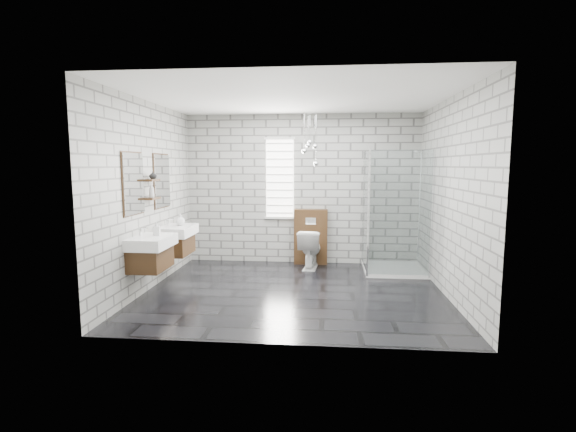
# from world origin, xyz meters

# --- Properties ---
(floor) EXTENTS (4.20, 3.60, 0.02)m
(floor) POSITION_xyz_m (0.00, 0.00, -0.01)
(floor) COLOR black
(floor) RESTS_ON ground
(ceiling) EXTENTS (4.20, 3.60, 0.02)m
(ceiling) POSITION_xyz_m (0.00, 0.00, 2.71)
(ceiling) COLOR white
(ceiling) RESTS_ON wall_back
(wall_back) EXTENTS (4.20, 0.02, 2.70)m
(wall_back) POSITION_xyz_m (0.00, 1.81, 1.35)
(wall_back) COLOR #9F9F9A
(wall_back) RESTS_ON floor
(wall_front) EXTENTS (4.20, 0.02, 2.70)m
(wall_front) POSITION_xyz_m (0.00, -1.81, 1.35)
(wall_front) COLOR #9F9F9A
(wall_front) RESTS_ON floor
(wall_left) EXTENTS (0.02, 3.60, 2.70)m
(wall_left) POSITION_xyz_m (-2.11, 0.00, 1.35)
(wall_left) COLOR #9F9F9A
(wall_left) RESTS_ON floor
(wall_right) EXTENTS (0.02, 3.60, 2.70)m
(wall_right) POSITION_xyz_m (2.11, 0.00, 1.35)
(wall_right) COLOR #9F9F9A
(wall_right) RESTS_ON floor
(vanity_left) EXTENTS (0.47, 0.70, 1.57)m
(vanity_left) POSITION_xyz_m (-1.91, -0.50, 0.76)
(vanity_left) COLOR #3F2713
(vanity_left) RESTS_ON wall_left
(vanity_right) EXTENTS (0.47, 0.70, 1.57)m
(vanity_right) POSITION_xyz_m (-1.91, 0.46, 0.76)
(vanity_right) COLOR #3F2713
(vanity_right) RESTS_ON wall_left
(shelf_lower) EXTENTS (0.14, 0.30, 0.03)m
(shelf_lower) POSITION_xyz_m (-2.03, -0.05, 1.32)
(shelf_lower) COLOR #3F2713
(shelf_lower) RESTS_ON wall_left
(shelf_upper) EXTENTS (0.14, 0.30, 0.03)m
(shelf_upper) POSITION_xyz_m (-2.03, -0.05, 1.58)
(shelf_upper) COLOR #3F2713
(shelf_upper) RESTS_ON wall_left
(window) EXTENTS (0.56, 0.05, 1.48)m
(window) POSITION_xyz_m (-0.40, 1.78, 1.55)
(window) COLOR white
(window) RESTS_ON wall_back
(cistern_panel) EXTENTS (0.60, 0.20, 1.00)m
(cistern_panel) POSITION_xyz_m (0.17, 1.70, 0.50)
(cistern_panel) COLOR #3F2713
(cistern_panel) RESTS_ON floor
(flush_plate) EXTENTS (0.18, 0.01, 0.12)m
(flush_plate) POSITION_xyz_m (0.17, 1.60, 0.80)
(flush_plate) COLOR silver
(flush_plate) RESTS_ON cistern_panel
(shower_enclosure) EXTENTS (1.00, 1.00, 2.03)m
(shower_enclosure) POSITION_xyz_m (1.50, 1.18, 0.50)
(shower_enclosure) COLOR white
(shower_enclosure) RESTS_ON floor
(pendant_cluster) EXTENTS (0.29, 0.21, 0.93)m
(pendant_cluster) POSITION_xyz_m (0.17, 1.38, 2.06)
(pendant_cluster) COLOR silver
(pendant_cluster) RESTS_ON ceiling
(toilet) EXTENTS (0.44, 0.70, 0.68)m
(toilet) POSITION_xyz_m (0.17, 1.39, 0.34)
(toilet) COLOR white
(toilet) RESTS_ON floor
(soap_bottle_a) EXTENTS (0.10, 0.11, 0.19)m
(soap_bottle_a) POSITION_xyz_m (-1.83, -0.42, 0.95)
(soap_bottle_a) COLOR #B2B2B2
(soap_bottle_a) RESTS_ON vanity_left
(soap_bottle_b) EXTENTS (0.15, 0.15, 0.18)m
(soap_bottle_b) POSITION_xyz_m (-1.83, 0.53, 0.94)
(soap_bottle_b) COLOR #B2B2B2
(soap_bottle_b) RESTS_ON vanity_right
(soap_bottle_c) EXTENTS (0.09, 0.09, 0.20)m
(soap_bottle_c) POSITION_xyz_m (-2.02, -0.08, 1.43)
(soap_bottle_c) COLOR #B2B2B2
(soap_bottle_c) RESTS_ON shelf_lower
(vase) EXTENTS (0.14, 0.14, 0.11)m
(vase) POSITION_xyz_m (-2.02, -0.01, 1.65)
(vase) COLOR #B2B2B2
(vase) RESTS_ON shelf_upper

